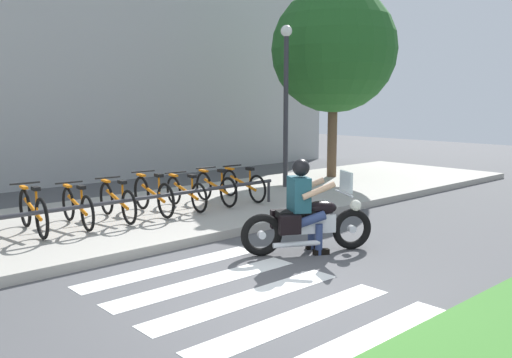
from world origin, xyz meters
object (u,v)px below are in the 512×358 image
at_px(street_lamp, 286,92).
at_px(tree_near_rack, 334,50).
at_px(bicycle_3, 117,201).
at_px(bike_rack, 151,198).
at_px(rider, 304,199).
at_px(bicycle_4, 153,195).
at_px(bicycle_1, 33,212).
at_px(bicycle_2, 77,207).
at_px(motorcycle, 309,223).
at_px(bicycle_5, 186,192).
at_px(bicycle_6, 216,188).
at_px(bicycle_7, 243,184).

relative_size(street_lamp, tree_near_rack, 0.76).
bearing_deg(bicycle_3, bike_rack, -55.92).
xyz_separation_m(rider, bicycle_4, (-0.56, 3.37, -0.31)).
bearing_deg(bicycle_1, bike_rack, -16.43).
height_order(bicycle_2, bicycle_4, bicycle_4).
xyz_separation_m(rider, bicycle_3, (-1.31, 3.37, -0.33)).
height_order(rider, bike_rack, rider).
relative_size(bike_rack, tree_near_rack, 1.08).
bearing_deg(rider, street_lamp, 47.72).
bearing_deg(motorcycle, bicycle_2, 122.03).
xyz_separation_m(bicycle_3, bike_rack, (0.38, -0.55, 0.08)).
distance_m(rider, bicycle_5, 3.39).
height_order(rider, bicycle_4, rider).
bearing_deg(bicycle_2, bicycle_6, -0.01).
bearing_deg(bicycle_4, bicycle_2, 179.96).
xyz_separation_m(street_lamp, tree_near_rack, (2.27, 0.40, 1.17)).
distance_m(bicycle_4, bicycle_5, 0.75).
xyz_separation_m(bicycle_1, bike_rack, (1.88, -0.55, 0.06)).
bearing_deg(bicycle_4, bicycle_1, -180.00).
relative_size(bicycle_2, bicycle_4, 0.94).
bearing_deg(motorcycle, tree_near_rack, 37.30).
bearing_deg(rider, bicycle_4, 99.50).
relative_size(bicycle_6, bicycle_7, 0.96).
height_order(bicycle_1, bicycle_5, bicycle_1).
bearing_deg(bicycle_2, bicycle_3, -0.00).
xyz_separation_m(rider, bicycle_1, (-2.82, 3.37, -0.31)).
bearing_deg(bicycle_6, motorcycle, -104.34).
distance_m(bicycle_5, tree_near_rack, 6.64).
bearing_deg(bike_rack, rider, -71.55).
bearing_deg(bicycle_6, street_lamp, 13.43).
height_order(bicycle_1, tree_near_rack, tree_near_rack).
xyz_separation_m(bicycle_2, tree_near_rack, (7.99, 1.05, 3.18)).
bearing_deg(rider, bike_rack, 108.45).
distance_m(bicycle_3, bicycle_7, 3.00).
relative_size(bicycle_5, street_lamp, 0.40).
relative_size(rider, tree_near_rack, 0.27).
distance_m(bicycle_5, bicycle_6, 0.75).
relative_size(bicycle_3, bicycle_5, 1.03).
bearing_deg(bicycle_1, bicycle_7, 0.02).
xyz_separation_m(bicycle_2, bicycle_7, (3.76, 0.00, -0.00)).
height_order(bicycle_7, street_lamp, street_lamp).
distance_m(bicycle_6, bike_rack, 1.96).
distance_m(bicycle_3, bicycle_5, 1.50).
height_order(bicycle_7, bike_rack, bicycle_7).
distance_m(bicycle_4, street_lamp, 4.71).
height_order(bicycle_7, tree_near_rack, tree_near_rack).
height_order(rider, bicycle_3, rider).
bearing_deg(street_lamp, tree_near_rack, 10.01).
relative_size(motorcycle, bicycle_7, 1.17).
xyz_separation_m(bicycle_4, bike_rack, (-0.38, -0.55, 0.06)).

